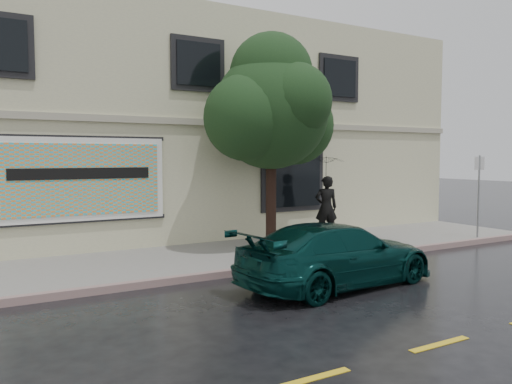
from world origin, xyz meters
TOP-DOWN VIEW (x-y plane):
  - ground at (0.00, 0.00)m, footprint 90.00×90.00m
  - sidewalk at (0.00, 3.25)m, footprint 20.00×3.50m
  - curb at (0.00, 1.50)m, footprint 20.00×0.18m
  - road_marking at (0.00, -3.50)m, footprint 19.00×0.12m
  - building at (0.00, 9.00)m, footprint 20.00×8.12m
  - billboard at (-3.20, 4.92)m, footprint 4.30×0.16m
  - car at (0.77, -0.29)m, footprint 4.60×2.40m
  - pedestrian at (3.67, 3.83)m, footprint 0.81×0.67m
  - umbrella at (3.67, 3.83)m, footprint 1.27×1.27m
  - street_tree at (1.49, 3.47)m, footprint 3.13×3.13m
  - sign_pole at (7.84, 1.70)m, footprint 0.30×0.13m

SIDE VIEW (x-z plane):
  - ground at x=0.00m, z-range 0.00..0.00m
  - road_marking at x=0.00m, z-range 0.00..0.01m
  - sidewalk at x=0.00m, z-range 0.00..0.15m
  - curb at x=0.00m, z-range -0.01..0.15m
  - car at x=0.77m, z-range 0.00..1.29m
  - pedestrian at x=3.67m, z-range 0.15..2.04m
  - sign_pole at x=7.84m, z-range 0.41..2.92m
  - billboard at x=-3.20m, z-range 0.95..3.15m
  - umbrella at x=3.67m, z-range 2.04..2.86m
  - building at x=0.00m, z-range 0.00..7.00m
  - street_tree at x=1.49m, z-range 1.20..6.46m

